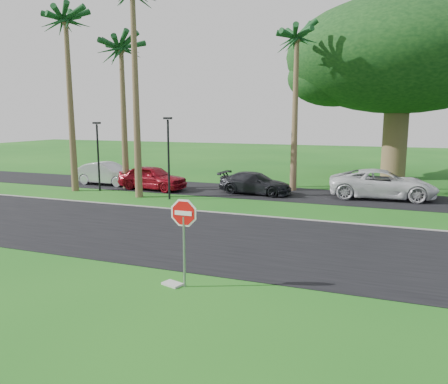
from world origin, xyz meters
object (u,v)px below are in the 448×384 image
at_px(car_silver, 107,174).
at_px(stop_sign_near, 184,225).
at_px(car_red, 152,178).
at_px(car_dark, 255,183).
at_px(car_minivan, 382,184).

bearing_deg(car_silver, stop_sign_near, -136.16).
distance_m(car_red, car_dark, 6.72).
height_order(car_silver, car_minivan, car_minivan).
bearing_deg(car_silver, car_dark, -87.06).
distance_m(stop_sign_near, car_silver, 19.76).
bearing_deg(car_red, car_silver, 84.77).
height_order(car_red, car_dark, car_red).
xyz_separation_m(car_silver, car_minivan, (17.92, 1.23, 0.06)).
distance_m(stop_sign_near, car_dark, 15.13).
bearing_deg(car_minivan, car_red, 93.01).
height_order(stop_sign_near, car_silver, stop_sign_near).
bearing_deg(stop_sign_near, car_silver, 131.34).
height_order(stop_sign_near, car_red, stop_sign_near).
relative_size(stop_sign_near, car_minivan, 0.44).
relative_size(stop_sign_near, car_red, 0.58).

